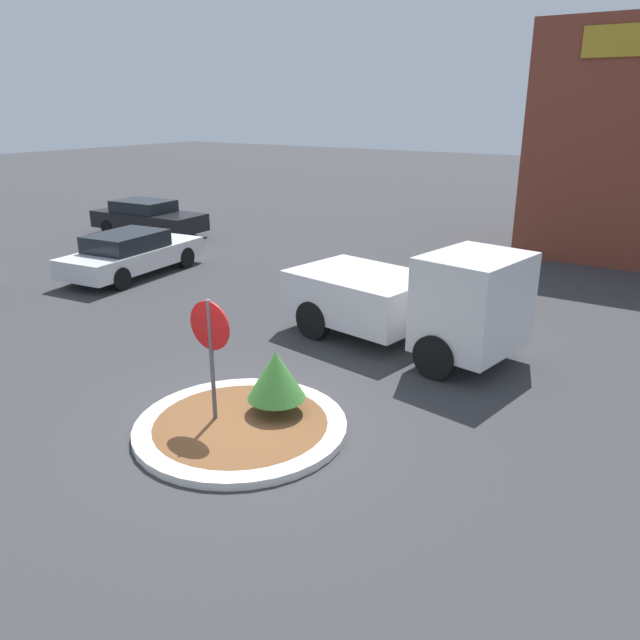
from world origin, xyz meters
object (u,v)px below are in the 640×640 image
stop_sign (211,340)px  parked_sedan_black (148,218)px  utility_truck (411,299)px  parked_sedan_white (132,253)px

stop_sign → parked_sedan_black: (-13.16, 10.41, -0.82)m
stop_sign → utility_truck: bearing=77.3°
stop_sign → parked_sedan_white: size_ratio=0.45×
utility_truck → parked_sedan_black: (-14.29, 5.42, -0.39)m
stop_sign → utility_truck: utility_truck is taller
parked_sedan_white → stop_sign: bearing=-129.5°
parked_sedan_black → utility_truck: bearing=-24.7°
parked_sedan_black → stop_sign: bearing=-42.2°
utility_truck → parked_sedan_white: bearing=-175.3°
parked_sedan_white → parked_sedan_black: parked_sedan_black is taller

